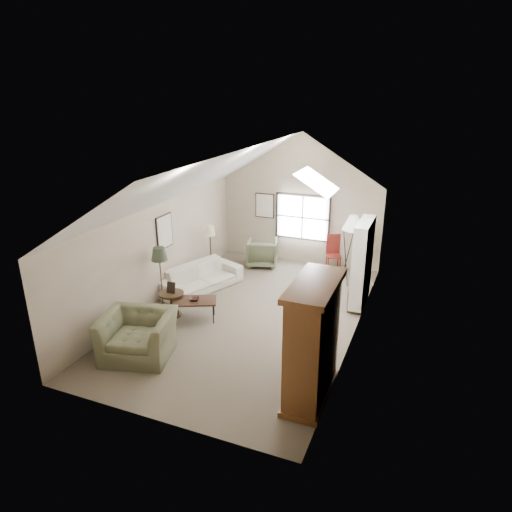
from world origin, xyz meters
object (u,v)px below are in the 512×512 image
at_px(armoire, 312,342).
at_px(armchair_near, 138,335).
at_px(side_chair, 334,253).
at_px(side_table, 172,304).
at_px(coffee_table, 195,310).
at_px(sofa, 200,277).
at_px(armchair_far, 262,252).

height_order(armoire, armchair_near, armoire).
bearing_deg(side_chair, side_table, -146.57).
xyz_separation_m(side_table, side_chair, (2.92, 4.39, 0.23)).
bearing_deg(coffee_table, side_chair, 62.31).
distance_m(armoire, armchair_near, 3.68).
bearing_deg(side_table, armoire, -23.55).
bearing_deg(armchair_near, side_table, 84.81).
relative_size(sofa, coffee_table, 2.35).
height_order(armchair_near, side_table, armchair_near).
relative_size(armoire, side_chair, 2.07).
xyz_separation_m(armchair_far, side_chair, (2.11, 0.48, 0.11)).
distance_m(armchair_far, coffee_table, 3.91).
distance_m(sofa, side_table, 1.60).
xyz_separation_m(sofa, coffee_table, (0.72, -1.59, -0.09)).
bearing_deg(armchair_near, coffee_table, 64.96).
bearing_deg(coffee_table, armchair_near, -100.51).
height_order(sofa, side_table, sofa).
distance_m(side_table, side_chair, 5.28).
relative_size(sofa, armchair_near, 1.69).
relative_size(armchair_near, armchair_far, 1.52).
bearing_deg(armchair_far, armchair_near, 67.91).
xyz_separation_m(armoire, side_chair, (-1.00, 6.10, -0.57)).
bearing_deg(armchair_near, armoire, -13.66).
relative_size(armoire, coffee_table, 2.18).
xyz_separation_m(coffee_table, side_chair, (2.30, 4.38, 0.27)).
bearing_deg(side_table, sofa, 93.58).
distance_m(armoire, coffee_table, 3.81).
bearing_deg(side_chair, armchair_near, -136.10).
height_order(armchair_far, side_table, armchair_far).
bearing_deg(sofa, armoire, -107.19).
distance_m(sofa, armchair_far, 2.48).
bearing_deg(armchair_far, coffee_table, 70.37).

